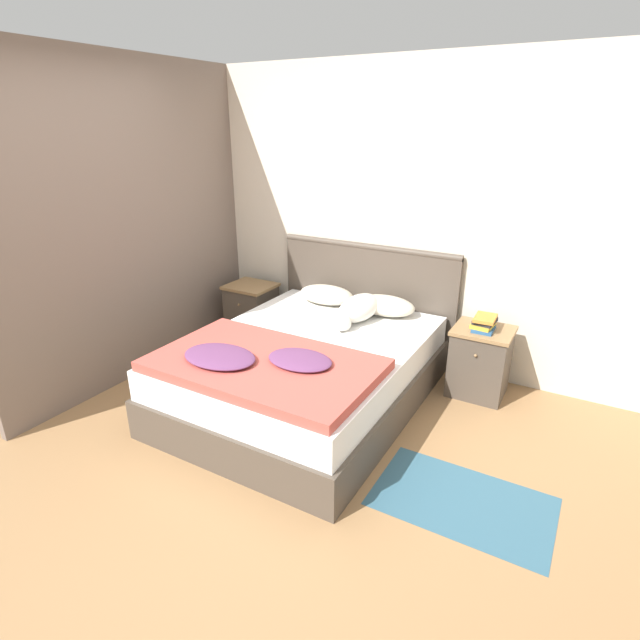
{
  "coord_description": "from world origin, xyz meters",
  "views": [
    {
      "loc": [
        1.83,
        -1.92,
        2.05
      ],
      "look_at": [
        0.03,
        1.2,
        0.62
      ],
      "focal_mm": 28.0,
      "sensor_mm": 36.0,
      "label": 1
    }
  ],
  "objects_px": {
    "pillow_left": "(326,295)",
    "pillow_right": "(385,306)",
    "nightstand_left": "(252,311)",
    "nightstand_right": "(480,361)",
    "bed": "(307,372)",
    "book_stack": "(484,323)",
    "dog": "(358,309)"
  },
  "relations": [
    {
      "from": "nightstand_left",
      "to": "book_stack",
      "type": "distance_m",
      "value": 2.28
    },
    {
      "from": "nightstand_left",
      "to": "pillow_left",
      "type": "xyz_separation_m",
      "value": [
        0.84,
        0.03,
        0.31
      ]
    },
    {
      "from": "nightstand_right",
      "to": "nightstand_left",
      "type": "bearing_deg",
      "value": 180.0
    },
    {
      "from": "pillow_left",
      "to": "dog",
      "type": "xyz_separation_m",
      "value": [
        0.43,
        -0.23,
        0.01
      ]
    },
    {
      "from": "nightstand_right",
      "to": "book_stack",
      "type": "xyz_separation_m",
      "value": [
        -0.0,
        -0.02,
        0.34
      ]
    },
    {
      "from": "pillow_right",
      "to": "dog",
      "type": "bearing_deg",
      "value": -122.87
    },
    {
      "from": "nightstand_right",
      "to": "pillow_left",
      "type": "relative_size",
      "value": 1.08
    },
    {
      "from": "dog",
      "to": "book_stack",
      "type": "height_order",
      "value": "dog"
    },
    {
      "from": "bed",
      "to": "nightstand_right",
      "type": "height_order",
      "value": "nightstand_right"
    },
    {
      "from": "nightstand_left",
      "to": "nightstand_right",
      "type": "distance_m",
      "value": 2.25
    },
    {
      "from": "pillow_left",
      "to": "nightstand_right",
      "type": "bearing_deg",
      "value": -1.22
    },
    {
      "from": "nightstand_left",
      "to": "book_stack",
      "type": "bearing_deg",
      "value": -0.52
    },
    {
      "from": "dog",
      "to": "book_stack",
      "type": "xyz_separation_m",
      "value": [
        0.98,
        0.18,
        0.01
      ]
    },
    {
      "from": "nightstand_right",
      "to": "bed",
      "type": "bearing_deg",
      "value": -144.78
    },
    {
      "from": "pillow_left",
      "to": "pillow_right",
      "type": "height_order",
      "value": "same"
    },
    {
      "from": "pillow_right",
      "to": "book_stack",
      "type": "distance_m",
      "value": 0.84
    },
    {
      "from": "bed",
      "to": "book_stack",
      "type": "relative_size",
      "value": 9.11
    },
    {
      "from": "pillow_left",
      "to": "bed",
      "type": "bearing_deg",
      "value": -70.73
    },
    {
      "from": "bed",
      "to": "dog",
      "type": "height_order",
      "value": "dog"
    },
    {
      "from": "bed",
      "to": "book_stack",
      "type": "bearing_deg",
      "value": 34.54
    },
    {
      "from": "dog",
      "to": "pillow_left",
      "type": "bearing_deg",
      "value": 152.27
    },
    {
      "from": "bed",
      "to": "nightstand_right",
      "type": "distance_m",
      "value": 1.38
    },
    {
      "from": "nightstand_right",
      "to": "pillow_left",
      "type": "xyz_separation_m",
      "value": [
        -1.42,
        0.03,
        0.31
      ]
    },
    {
      "from": "pillow_left",
      "to": "pillow_right",
      "type": "distance_m",
      "value": 0.58
    },
    {
      "from": "nightstand_right",
      "to": "dog",
      "type": "height_order",
      "value": "dog"
    },
    {
      "from": "nightstand_right",
      "to": "pillow_left",
      "type": "bearing_deg",
      "value": 178.78
    },
    {
      "from": "pillow_left",
      "to": "book_stack",
      "type": "relative_size",
      "value": 2.27
    },
    {
      "from": "nightstand_left",
      "to": "pillow_left",
      "type": "relative_size",
      "value": 1.08
    },
    {
      "from": "nightstand_right",
      "to": "pillow_right",
      "type": "distance_m",
      "value": 0.89
    },
    {
      "from": "nightstand_left",
      "to": "pillow_left",
      "type": "bearing_deg",
      "value": 2.06
    },
    {
      "from": "nightstand_right",
      "to": "pillow_right",
      "type": "xyz_separation_m",
      "value": [
        -0.84,
        0.03,
        0.31
      ]
    },
    {
      "from": "pillow_left",
      "to": "book_stack",
      "type": "distance_m",
      "value": 1.42
    }
  ]
}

